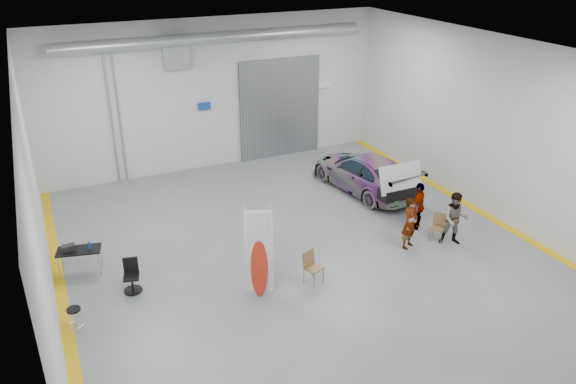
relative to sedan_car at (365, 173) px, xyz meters
name	(u,v)px	position (x,y,z in m)	size (l,w,h in m)	color
ground	(303,254)	(-4.17, -3.25, -0.69)	(16.00, 16.00, 0.00)	slate
room_shell	(280,104)	(-3.93, -1.03, 3.38)	(14.02, 16.18, 6.01)	silver
sedan_car	(365,173)	(0.00, 0.00, 0.00)	(1.95, 4.79, 1.39)	silver
person_a	(410,223)	(-1.04, -4.24, 0.14)	(0.61, 0.40, 1.67)	#956651
person_b	(455,219)	(0.35, -4.64, 0.17)	(0.84, 0.65, 1.72)	#45677F
person_c	(419,206)	(-0.04, -3.33, 0.11)	(0.94, 0.39, 1.62)	#A26236
surfboard_display	(262,260)	(-6.08, -4.67, 0.39)	(0.71, 0.41, 2.68)	white
folding_chair_near	(313,273)	(-4.60, -4.75, -0.40)	(0.57, 0.60, 0.93)	brown
folding_chair_far	(437,232)	(0.01, -4.28, -0.42)	(0.57, 0.67, 0.88)	brown
shop_stool	(76,320)	(-10.79, -4.22, -0.35)	(0.35, 0.35, 0.68)	black
work_table	(76,250)	(-10.43, -1.50, 0.06)	(1.30, 0.86, 0.98)	#989BA0
office_chair	(131,277)	(-9.23, -3.00, -0.28)	(0.50, 0.52, 0.94)	black
trunk_lid	(400,175)	(0.00, -2.15, 0.71)	(1.62, 0.98, 0.04)	silver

